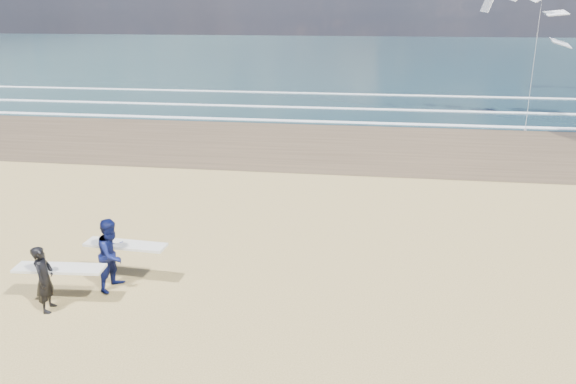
# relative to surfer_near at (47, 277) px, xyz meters

# --- Properties ---
(ocean) EXTENTS (220.00, 100.00, 0.02)m
(ocean) POSITION_rel_surfer_near_xyz_m (20.86, 71.52, -0.86)
(ocean) COLOR #1A323A
(ocean) RESTS_ON ground
(foam_breakers) EXTENTS (220.00, 11.70, 0.05)m
(foam_breakers) POSITION_rel_surfer_near_xyz_m (20.86, 27.62, -0.82)
(foam_breakers) COLOR white
(foam_breakers) RESTS_ON ground
(surfer_near) EXTENTS (2.23, 1.03, 1.71)m
(surfer_near) POSITION_rel_surfer_near_xyz_m (0.00, 0.00, 0.00)
(surfer_near) COLOR black
(surfer_near) RESTS_ON ground
(surfer_far) EXTENTS (2.23, 1.23, 1.94)m
(surfer_far) POSITION_rel_surfer_near_xyz_m (1.13, 1.22, 0.11)
(surfer_far) COLOR #0C1345
(surfer_far) RESTS_ON ground
(kite_1) EXTENTS (6.28, 4.79, 8.82)m
(kite_1) POSITION_rel_surfer_near_xyz_m (17.90, 24.24, 4.19)
(kite_1) COLOR slate
(kite_1) RESTS_ON ground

